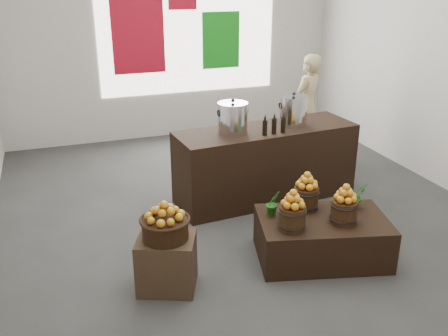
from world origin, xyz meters
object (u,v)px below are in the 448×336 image
object	(u,v)px
crate	(167,263)
counter	(266,163)
display_table	(322,238)
stock_pot_center	(293,111)
stock_pot_left	(233,119)
wicker_basket	(165,229)
shopper	(307,106)

from	to	relation	value
crate	counter	world-z (taller)	counter
display_table	stock_pot_center	world-z (taller)	stock_pot_center
stock_pot_left	stock_pot_center	distance (m)	0.87
display_table	stock_pot_left	bearing A→B (deg)	120.01
crate	wicker_basket	bearing A→B (deg)	0.00
wicker_basket	stock_pot_left	world-z (taller)	stock_pot_left
shopper	stock_pot_left	bearing A→B (deg)	7.16
wicker_basket	stock_pot_left	distance (m)	2.05
crate	shopper	xyz separation A→B (m)	(3.03, 2.92, 0.56)
counter	stock_pot_left	xyz separation A→B (m)	(-0.49, -0.04, 0.68)
display_table	shopper	xyz separation A→B (m)	(1.34, 2.93, 0.60)
stock_pot_center	counter	bearing A→B (deg)	-175.06
wicker_basket	shopper	distance (m)	4.21
counter	display_table	bearing A→B (deg)	-96.48
crate	wicker_basket	distance (m)	0.37
display_table	wicker_basket	bearing A→B (deg)	-166.44
crate	stock_pot_left	size ratio (longest dim) A/B	1.47
stock_pot_left	shopper	xyz separation A→B (m)	(1.79, 1.37, -0.33)
wicker_basket	shopper	bearing A→B (deg)	43.88
display_table	counter	world-z (taller)	counter
stock_pot_left	stock_pot_center	size ratio (longest dim) A/B	1.00
wicker_basket	display_table	world-z (taller)	wicker_basket
wicker_basket	counter	size ratio (longest dim) A/B	0.18
display_table	shopper	bearing A→B (deg)	79.47
crate	shopper	distance (m)	4.25
counter	shopper	size ratio (longest dim) A/B	1.44
display_table	counter	distance (m)	1.63
counter	stock_pot_left	size ratio (longest dim) A/B	6.47
counter	stock_pot_left	bearing A→B (deg)	180.00
display_table	stock_pot_left	size ratio (longest dim) A/B	3.64
wicker_basket	stock_pot_center	bearing A→B (deg)	37.54
stock_pot_center	shopper	distance (m)	1.62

